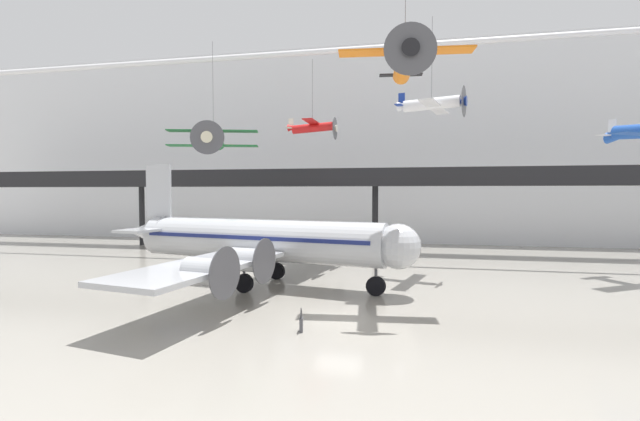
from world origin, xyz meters
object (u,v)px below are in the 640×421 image
Objects in this scene: info_sign_pedestal at (301,323)px; suspended_plane_orange_highwing at (405,61)px; airliner_silver_main at (257,241)px; suspended_plane_white_twin at (432,104)px; suspended_plane_green_biplane at (213,141)px; suspended_plane_red_highwing at (313,127)px.

suspended_plane_orange_highwing is at bearing 37.19° from info_sign_pedestal.
suspended_plane_white_twin is (12.73, 5.40, 10.61)m from airliner_silver_main.
info_sign_pedestal is at bearing -49.19° from airliner_silver_main.
airliner_silver_main is at bearing -118.49° from suspended_plane_orange_highwing.
suspended_plane_green_biplane is 1.31× the size of suspended_plane_white_twin.
suspended_plane_orange_highwing is 0.98× the size of suspended_plane_white_twin.
suspended_plane_orange_highwing is 15.79m from info_sign_pedestal.
airliner_silver_main is at bearing -141.85° from suspended_plane_white_twin.
suspended_plane_orange_highwing reaches higher than airliner_silver_main.
suspended_plane_red_highwing reaches higher than airliner_silver_main.
suspended_plane_green_biplane is at bearing 144.47° from airliner_silver_main.
suspended_plane_orange_highwing is 0.94× the size of suspended_plane_red_highwing.
airliner_silver_main is 16.12m from suspended_plane_orange_highwing.
suspended_plane_green_biplane reaches higher than info_sign_pedestal.
suspended_plane_green_biplane is 10.80m from suspended_plane_red_highwing.
suspended_plane_white_twin reaches higher than airliner_silver_main.
suspended_plane_orange_highwing is 20.88m from suspended_plane_green_biplane.
airliner_silver_main is 22.43× the size of info_sign_pedestal.
suspended_plane_green_biplane is (-17.34, 11.29, -2.86)m from suspended_plane_orange_highwing.
suspended_plane_white_twin is (11.61, -8.62, 0.22)m from suspended_plane_red_highwing.
suspended_plane_white_twin is at bearing 70.45° from suspended_plane_green_biplane.
airliner_silver_main is 12.65m from suspended_plane_green_biplane.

